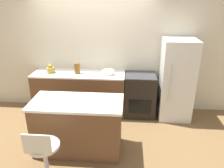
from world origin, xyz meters
TOP-DOWN VIEW (x-y plane):
  - ground_plane at (0.00, 0.00)m, footprint 14.00×14.00m
  - wall_back at (0.00, 0.64)m, footprint 8.00×0.06m
  - back_counter at (-0.30, 0.31)m, footprint 1.98×0.59m
  - kitchen_island at (-0.03, -0.99)m, footprint 1.47×0.70m
  - oven_range at (1.03, 0.31)m, footprint 0.65×0.60m
  - refrigerator at (1.76, 0.28)m, footprint 0.65×0.68m
  - stool_chair at (-0.34, -1.73)m, footprint 0.43×0.43m
  - kettle at (-0.90, 0.31)m, footprint 0.17×0.17m
  - mixing_bowl at (0.35, 0.31)m, footprint 0.25×0.25m
  - canister_jar at (-0.32, 0.31)m, footprint 0.12×0.12m

SIDE VIEW (x-z plane):
  - ground_plane at x=0.00m, z-range 0.00..0.00m
  - stool_chair at x=-0.34m, z-range -0.01..0.89m
  - back_counter at x=-0.30m, z-range 0.00..0.92m
  - kitchen_island at x=-0.03m, z-range 0.00..0.91m
  - oven_range at x=1.03m, z-range 0.00..0.92m
  - refrigerator at x=1.76m, z-range 0.00..1.68m
  - mixing_bowl at x=0.35m, z-range 0.92..1.00m
  - kettle at x=-0.90m, z-range 0.90..1.08m
  - canister_jar at x=-0.32m, z-range 0.92..1.13m
  - wall_back at x=0.00m, z-range 0.00..2.60m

